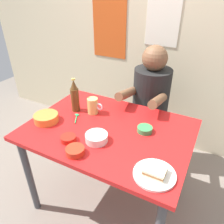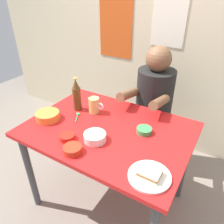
% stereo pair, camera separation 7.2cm
% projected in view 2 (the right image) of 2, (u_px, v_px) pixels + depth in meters
% --- Properties ---
extents(ground_plane, '(6.00, 6.00, 0.00)m').
position_uv_depth(ground_plane, '(109.00, 198.00, 1.85)').
color(ground_plane, slate).
extents(wall_back, '(4.40, 0.09, 2.60)m').
position_uv_depth(wall_back, '(169.00, 20.00, 1.95)').
color(wall_back, beige).
rests_on(wall_back, ground).
extents(dining_table, '(1.10, 0.80, 0.74)m').
position_uv_depth(dining_table, '(108.00, 139.00, 1.51)').
color(dining_table, red).
rests_on(dining_table, ground).
extents(stool, '(0.34, 0.34, 0.45)m').
position_uv_depth(stool, '(150.00, 131.00, 2.09)').
color(stool, '#4C4C51').
rests_on(stool, ground).
extents(person_seated, '(0.33, 0.56, 0.72)m').
position_uv_depth(person_seated, '(154.00, 93.00, 1.87)').
color(person_seated, black).
rests_on(person_seated, stool).
extents(plate_orange, '(0.22, 0.22, 0.01)m').
position_uv_depth(plate_orange, '(149.00, 176.00, 1.09)').
color(plate_orange, silver).
rests_on(plate_orange, dining_table).
extents(sandwich, '(0.11, 0.09, 0.04)m').
position_uv_depth(sandwich, '(150.00, 173.00, 1.08)').
color(sandwich, beige).
rests_on(sandwich, plate_orange).
extents(beer_mug, '(0.13, 0.08, 0.12)m').
position_uv_depth(beer_mug, '(94.00, 105.00, 1.61)').
color(beer_mug, '#D1BC66').
rests_on(beer_mug, dining_table).
extents(beer_bottle, '(0.06, 0.06, 0.26)m').
position_uv_depth(beer_bottle, '(77.00, 96.00, 1.62)').
color(beer_bottle, '#593819').
rests_on(beer_bottle, dining_table).
extents(dip_bowl_green, '(0.10, 0.10, 0.03)m').
position_uv_depth(dip_bowl_green, '(144.00, 130.00, 1.41)').
color(dip_bowl_green, '#388C4C').
rests_on(dip_bowl_green, dining_table).
extents(sauce_bowl_chili, '(0.11, 0.11, 0.04)m').
position_uv_depth(sauce_bowl_chili, '(73.00, 149.00, 1.24)').
color(sauce_bowl_chili, red).
rests_on(sauce_bowl_chili, dining_table).
extents(soup_bowl_orange, '(0.17, 0.17, 0.05)m').
position_uv_depth(soup_bowl_orange, '(48.00, 115.00, 1.54)').
color(soup_bowl_orange, orange).
rests_on(soup_bowl_orange, dining_table).
extents(sambal_bowl_red, '(0.10, 0.10, 0.03)m').
position_uv_depth(sambal_bowl_red, '(67.00, 137.00, 1.35)').
color(sambal_bowl_red, '#B21E14').
rests_on(sambal_bowl_red, dining_table).
extents(rice_bowl_white, '(0.14, 0.14, 0.05)m').
position_uv_depth(rice_bowl_white, '(95.00, 137.00, 1.34)').
color(rice_bowl_white, silver).
rests_on(rice_bowl_white, dining_table).
extents(spoon, '(0.07, 0.11, 0.01)m').
position_uv_depth(spoon, '(78.00, 115.00, 1.59)').
color(spoon, '#26A559').
rests_on(spoon, dining_table).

